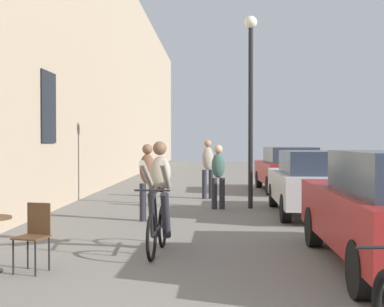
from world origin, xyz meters
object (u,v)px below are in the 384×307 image
object	(u,v)px
pedestrian_mid	(218,173)
parked_car_third	(288,168)
pedestrian_near	(147,178)
street_lamp	(251,87)
pedestrian_far	(208,165)
cafe_chair_mid_toward_street	(35,232)
cyclist_on_bicycle	(159,199)
parked_car_second	(314,182)

from	to	relation	value
pedestrian_mid	parked_car_third	size ratio (longest dim) A/B	0.37
pedestrian_near	street_lamp	xyz separation A→B (m)	(2.36, 2.33, 2.18)
parked_car_third	pedestrian_near	bearing A→B (deg)	-119.22
pedestrian_mid	pedestrian_far	bearing A→B (deg)	96.63
cafe_chair_mid_toward_street	cyclist_on_bicycle	bearing A→B (deg)	42.29
parked_car_third	street_lamp	bearing A→B (deg)	-108.61
pedestrian_near	street_lamp	bearing A→B (deg)	44.55
pedestrian_mid	pedestrian_near	bearing A→B (deg)	-125.52
cyclist_on_bicycle	pedestrian_far	bearing A→B (deg)	84.96
cafe_chair_mid_toward_street	street_lamp	size ratio (longest dim) A/B	0.18
pedestrian_near	parked_car_second	xyz separation A→B (m)	(3.75, 1.14, -0.16)
pedestrian_far	parked_car_third	bearing A→B (deg)	41.96
cyclist_on_bicycle	pedestrian_near	size ratio (longest dim) A/B	1.06
cyclist_on_bicycle	parked_car_second	world-z (taller)	cyclist_on_bicycle
street_lamp	cyclist_on_bicycle	bearing A→B (deg)	-108.20
cafe_chair_mid_toward_street	street_lamp	xyz separation A→B (m)	(3.30, 6.85, 2.59)
pedestrian_mid	pedestrian_far	distance (m)	2.51
cafe_chair_mid_toward_street	pedestrian_far	size ratio (longest dim) A/B	0.51
pedestrian_near	pedestrian_mid	bearing A→B (deg)	54.48
parked_car_third	parked_car_second	bearing A→B (deg)	-92.15
cyclist_on_bicycle	pedestrian_mid	xyz separation A→B (m)	(0.98, 5.31, 0.10)
pedestrian_mid	pedestrian_far	xyz separation A→B (m)	(-0.29, 2.50, 0.08)
street_lamp	pedestrian_far	bearing A→B (deg)	115.62
cyclist_on_bicycle	parked_car_third	xyz separation A→B (m)	(3.41, 10.26, -0.02)
cyclist_on_bicycle	parked_car_third	bearing A→B (deg)	71.61
cyclist_on_bicycle	pedestrian_far	size ratio (longest dim) A/B	1.00
pedestrian_far	street_lamp	xyz separation A→B (m)	(1.12, -2.32, 2.11)
pedestrian_mid	parked_car_third	distance (m)	5.51
pedestrian_near	parked_car_third	bearing A→B (deg)	60.78
pedestrian_near	pedestrian_far	bearing A→B (deg)	74.98
pedestrian_near	street_lamp	distance (m)	3.97
cafe_chair_mid_toward_street	parked_car_second	distance (m)	7.35
parked_car_second	cafe_chair_mid_toward_street	bearing A→B (deg)	-129.62
pedestrian_near	parked_car_second	size ratio (longest dim) A/B	0.39
street_lamp	parked_car_third	distance (m)	5.54
pedestrian_far	pedestrian_mid	bearing A→B (deg)	-83.37
cafe_chair_mid_toward_street	cyclist_on_bicycle	size ratio (longest dim) A/B	0.51
cyclist_on_bicycle	pedestrian_near	world-z (taller)	cyclist_on_bicycle
pedestrian_near	street_lamp	size ratio (longest dim) A/B	0.34
pedestrian_far	cyclist_on_bicycle	bearing A→B (deg)	-95.04
pedestrian_mid	parked_car_second	size ratio (longest dim) A/B	0.38
parked_car_second	pedestrian_near	bearing A→B (deg)	-163.11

